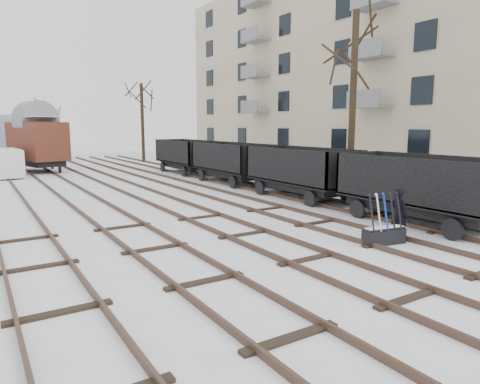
% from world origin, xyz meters
% --- Properties ---
extents(ground, '(120.00, 120.00, 0.00)m').
position_xyz_m(ground, '(0.00, 0.00, 0.00)').
color(ground, white).
rests_on(ground, ground).
extents(tracks, '(13.90, 52.00, 0.16)m').
position_xyz_m(tracks, '(-0.00, 13.67, 0.07)').
color(tracks, black).
rests_on(tracks, ground).
extents(apartment_block, '(10.12, 45.00, 16.10)m').
position_xyz_m(apartment_block, '(19.95, 14.00, 8.05)').
color(apartment_block, beige).
rests_on(apartment_block, ground).
extents(shed_right, '(7.00, 6.00, 4.50)m').
position_xyz_m(shed_right, '(-4.00, 40.00, 2.25)').
color(shed_right, '#98A1AB').
rests_on(shed_right, ground).
extents(ground_frame, '(1.35, 0.63, 1.49)m').
position_xyz_m(ground_frame, '(2.86, -0.02, 0.28)').
color(ground_frame, black).
rests_on(ground_frame, ground).
extents(worker, '(0.42, 0.60, 1.59)m').
position_xyz_m(worker, '(3.61, 0.08, 0.80)').
color(worker, black).
rests_on(worker, ground).
extents(freight_wagon_a, '(2.34, 5.85, 2.39)m').
position_xyz_m(freight_wagon_a, '(6.00, 1.03, 0.91)').
color(freight_wagon_a, black).
rests_on(freight_wagon_a, ground).
extents(freight_wagon_b, '(2.34, 5.85, 2.39)m').
position_xyz_m(freight_wagon_b, '(6.00, 7.43, 0.91)').
color(freight_wagon_b, black).
rests_on(freight_wagon_b, ground).
extents(freight_wagon_c, '(2.34, 5.85, 2.39)m').
position_xyz_m(freight_wagon_c, '(6.00, 13.83, 0.91)').
color(freight_wagon_c, black).
rests_on(freight_wagon_c, ground).
extents(freight_wagon_d, '(2.34, 5.85, 2.39)m').
position_xyz_m(freight_wagon_d, '(6.00, 20.23, 0.91)').
color(freight_wagon_d, black).
rests_on(freight_wagon_d, ground).
extents(box_van_wagon, '(4.10, 5.87, 4.06)m').
position_xyz_m(box_van_wagon, '(-2.91, 27.09, 2.37)').
color(box_van_wagon, black).
rests_on(box_van_wagon, ground).
extents(panel_van, '(2.12, 4.37, 1.88)m').
position_xyz_m(panel_van, '(-5.35, 24.40, 0.98)').
color(panel_van, white).
rests_on(panel_van, ground).
extents(tree_near, '(0.30, 0.30, 8.38)m').
position_xyz_m(tree_near, '(7.48, 5.75, 4.19)').
color(tree_near, black).
rests_on(tree_near, ground).
extents(tree_far_left, '(0.30, 0.30, 4.98)m').
position_xyz_m(tree_far_left, '(0.15, 42.00, 2.49)').
color(tree_far_left, black).
rests_on(tree_far_left, ground).
extents(tree_far_right, '(0.30, 0.30, 7.30)m').
position_xyz_m(tree_far_right, '(6.69, 31.18, 3.65)').
color(tree_far_right, black).
rests_on(tree_far_right, ground).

